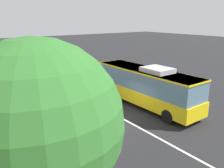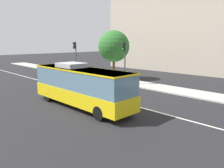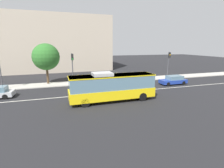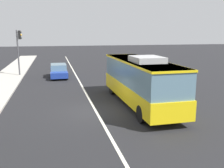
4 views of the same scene
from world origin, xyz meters
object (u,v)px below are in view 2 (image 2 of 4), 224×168
(traffic_light_near_corner, at_px, (124,56))
(street_tree_kerbside_left, at_px, (114,46))
(transit_bus, at_px, (81,85))
(traffic_light_mid_block, at_px, (75,53))
(sedan_silver, at_px, (54,74))

(traffic_light_near_corner, distance_m, street_tree_kerbside_left, 4.69)
(transit_bus, bearing_deg, street_tree_kerbside_left, 123.61)
(traffic_light_near_corner, xyz_separation_m, traffic_light_mid_block, (-10.11, 0.01, 0.00))
(sedan_silver, relative_size, traffic_light_mid_block, 0.88)
(street_tree_kerbside_left, bearing_deg, sedan_silver, -134.15)
(sedan_silver, distance_m, street_tree_kerbside_left, 9.34)
(traffic_light_mid_block, bearing_deg, sedan_silver, -1.55)
(sedan_silver, xyz_separation_m, traffic_light_near_corner, (9.93, 3.89, 2.84))
(traffic_light_mid_block, xyz_separation_m, street_tree_kerbside_left, (6.11, 2.21, 1.01))
(transit_bus, height_order, street_tree_kerbside_left, street_tree_kerbside_left)
(transit_bus, relative_size, traffic_light_mid_block, 1.93)
(sedan_silver, distance_m, traffic_light_near_corner, 11.04)
(sedan_silver, distance_m, traffic_light_mid_block, 4.82)
(transit_bus, xyz_separation_m, traffic_light_mid_block, (-13.86, 9.16, 1.75))
(traffic_light_mid_block, distance_m, street_tree_kerbside_left, 6.58)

